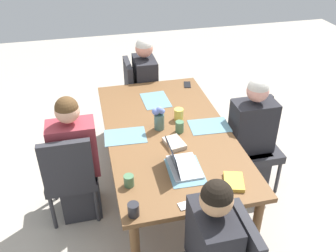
{
  "coord_description": "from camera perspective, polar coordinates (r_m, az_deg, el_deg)",
  "views": [
    {
      "loc": [
        -2.66,
        0.64,
        2.55
      ],
      "look_at": [
        0.0,
        0.0,
        0.8
      ],
      "focal_mm": 39.24,
      "sensor_mm": 36.0,
      "label": 1
    }
  ],
  "objects": [
    {
      "name": "ground_plane",
      "position": [
        3.74,
        -0.0,
        -10.46
      ],
      "size": [
        10.0,
        10.0,
        0.0
      ],
      "primitive_type": "plane",
      "color": "#B2A899"
    },
    {
      "name": "dining_table",
      "position": [
        3.31,
        -0.0,
        -1.78
      ],
      "size": [
        2.03,
        1.09,
        0.75
      ],
      "color": "brown",
      "rests_on": "ground_plane"
    },
    {
      "name": "chair_near_left_near",
      "position": [
        3.71,
        12.99,
        -1.93
      ],
      "size": [
        0.44,
        0.44,
        0.9
      ],
      "color": "#2D2D33",
      "rests_on": "ground_plane"
    },
    {
      "name": "person_near_left_near",
      "position": [
        3.62,
        12.68,
        -2.36
      ],
      "size": [
        0.36,
        0.4,
        1.19
      ],
      "color": "#2D2D33",
      "rests_on": "ground_plane"
    },
    {
      "name": "chair_far_left_far",
      "position": [
        3.31,
        -15.0,
        -7.1
      ],
      "size": [
        0.44,
        0.44,
        0.9
      ],
      "color": "#2D2D33",
      "rests_on": "ground_plane"
    },
    {
      "name": "person_far_left_far",
      "position": [
        3.35,
        -14.06,
        -5.82
      ],
      "size": [
        0.36,
        0.4,
        1.19
      ],
      "color": "#2D2D33",
      "rests_on": "ground_plane"
    },
    {
      "name": "chair_head_right_right_near",
      "position": [
        4.49,
        -4.56,
        5.26
      ],
      "size": [
        0.44,
        0.44,
        0.9
      ],
      "color": "#2D2D33",
      "rests_on": "ground_plane"
    },
    {
      "name": "person_head_right_right_near",
      "position": [
        4.44,
        -3.49,
        5.34
      ],
      "size": [
        0.4,
        0.36,
        1.19
      ],
      "color": "#2D2D33",
      "rests_on": "ground_plane"
    },
    {
      "name": "flower_vase",
      "position": [
        3.24,
        -1.42,
        1.4
      ],
      "size": [
        0.09,
        0.12,
        0.23
      ],
      "color": "#4C6B60",
      "rests_on": "dining_table"
    },
    {
      "name": "placemat_near_left_near",
      "position": [
        3.36,
        6.44,
        0.01
      ],
      "size": [
        0.28,
        0.37,
        0.0
      ],
      "primitive_type": "cube",
      "rotation": [
        0.0,
        0.0,
        1.51
      ],
      "color": "slate",
      "rests_on": "dining_table"
    },
    {
      "name": "placemat_head_left_left_mid",
      "position": [
        2.82,
        2.68,
        -7.01
      ],
      "size": [
        0.37,
        0.27,
        0.0
      ],
      "primitive_type": "cube",
      "rotation": [
        0.0,
        0.0,
        -0.03
      ],
      "color": "slate",
      "rests_on": "dining_table"
    },
    {
      "name": "placemat_far_left_far",
      "position": [
        3.22,
        -6.66,
        -1.58
      ],
      "size": [
        0.28,
        0.37,
        0.0
      ],
      "primitive_type": "cube",
      "rotation": [
        0.0,
        0.0,
        -1.63
      ],
      "color": "slate",
      "rests_on": "dining_table"
    },
    {
      "name": "placemat_head_right_right_near",
      "position": [
        3.76,
        -1.94,
        4.04
      ],
      "size": [
        0.37,
        0.27,
        0.0
      ],
      "primitive_type": "cube",
      "rotation": [
        0.0,
        0.0,
        3.17
      ],
      "color": "slate",
      "rests_on": "dining_table"
    },
    {
      "name": "laptop_head_left_left_mid",
      "position": [
        2.81,
        1.96,
        -5.94
      ],
      "size": [
        0.32,
        0.22,
        0.21
      ],
      "color": "silver",
      "rests_on": "dining_table"
    },
    {
      "name": "coffee_mug_near_left",
      "position": [
        3.41,
        1.68,
        1.83
      ],
      "size": [
        0.09,
        0.09,
        0.11
      ],
      "primitive_type": "cylinder",
      "color": "#DBC64C",
      "rests_on": "dining_table"
    },
    {
      "name": "coffee_mug_near_right",
      "position": [
        2.46,
        -5.39,
        -12.82
      ],
      "size": [
        0.08,
        0.08,
        0.1
      ],
      "primitive_type": "cylinder",
      "color": "#232328",
      "rests_on": "dining_table"
    },
    {
      "name": "coffee_mug_centre_left",
      "position": [
        2.68,
        -6.1,
        -8.44
      ],
      "size": [
        0.07,
        0.07,
        0.09
      ],
      "primitive_type": "cylinder",
      "color": "#47704C",
      "rests_on": "dining_table"
    },
    {
      "name": "coffee_mug_centre_right",
      "position": [
        3.23,
        1.81,
        -0.12
      ],
      "size": [
        0.07,
        0.07,
        0.1
      ],
      "primitive_type": "cylinder",
      "color": "#47704C",
      "rests_on": "dining_table"
    },
    {
      "name": "book_red_cover",
      "position": [
        3.08,
        0.99,
        -2.69
      ],
      "size": [
        0.22,
        0.18,
        0.04
      ],
      "primitive_type": "cube",
      "rotation": [
        0.0,
        0.0,
        0.2
      ],
      "color": "#B2A38E",
      "rests_on": "dining_table"
    },
    {
      "name": "book_blue_cover",
      "position": [
        2.74,
        10.18,
        -8.51
      ],
      "size": [
        0.23,
        0.19,
        0.03
      ],
      "primitive_type": "cube",
      "rotation": [
        0.0,
        0.0,
        -0.3
      ],
      "color": "gold",
      "rests_on": "dining_table"
    },
    {
      "name": "phone_black",
      "position": [
        4.08,
        3.01,
        6.43
      ],
      "size": [
        0.16,
        0.1,
        0.01
      ],
      "primitive_type": "cube",
      "rotation": [
        0.0,
        0.0,
        2.91
      ],
      "color": "black",
      "rests_on": "dining_table"
    },
    {
      "name": "phone_silver",
      "position": [
        2.55,
        3.33,
        -12.06
      ],
      "size": [
        0.09,
        0.16,
        0.01
      ],
      "primitive_type": "cube",
      "rotation": [
        0.0,
        0.0,
        1.71
      ],
      "color": "silver",
      "rests_on": "dining_table"
    }
  ]
}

